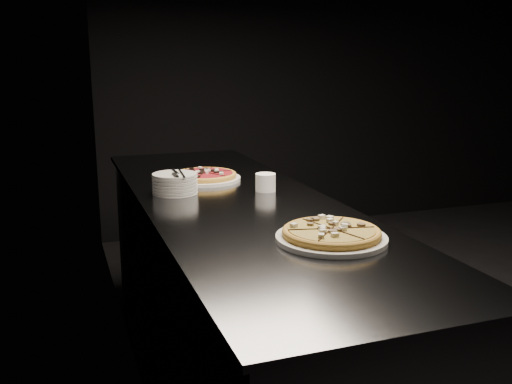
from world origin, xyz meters
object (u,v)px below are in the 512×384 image
object	(u,v)px
plate_stack	(175,183)
pizza_mushroom	(331,234)
counter	(236,306)
cutlery	(177,173)
ramekin	(266,182)
pizza_tomato	(205,176)

from	to	relation	value
plate_stack	pizza_mushroom	bearing A→B (deg)	-68.07
counter	cutlery	bearing A→B (deg)	139.30
plate_stack	cutlery	world-z (taller)	cutlery
counter	cutlery	world-z (taller)	cutlery
pizza_mushroom	cutlery	distance (m)	0.85
counter	ramekin	bearing A→B (deg)	30.01
counter	pizza_mushroom	bearing A→B (deg)	-79.36
pizza_mushroom	counter	bearing A→B (deg)	100.64
pizza_tomato	plate_stack	distance (m)	0.27
counter	ramekin	size ratio (longest dim) A/B	28.53
plate_stack	cutlery	distance (m)	0.05
plate_stack	counter	bearing A→B (deg)	-41.92
pizza_tomato	ramekin	xyz separation A→B (m)	(0.19, -0.30, 0.02)
pizza_mushroom	pizza_tomato	distance (m)	1.01
counter	plate_stack	distance (m)	0.57
cutlery	ramekin	distance (m)	0.37
pizza_tomato	cutlery	bearing A→B (deg)	-128.25
counter	pizza_tomato	size ratio (longest dim) A/B	7.41
plate_stack	cutlery	xyz separation A→B (m)	(0.01, -0.01, 0.04)
pizza_mushroom	ramekin	size ratio (longest dim) A/B	4.27
counter	ramekin	xyz separation A→B (m)	(0.16, 0.09, 0.50)
cutlery	ramekin	xyz separation A→B (m)	(0.36, -0.08, -0.05)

